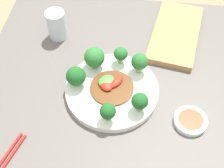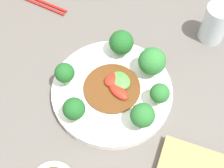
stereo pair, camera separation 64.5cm
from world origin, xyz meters
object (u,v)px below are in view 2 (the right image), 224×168
Objects in this scene: broccoli_southwest at (152,61)px; broccoli_northwest at (142,116)px; drinking_glass at (215,23)px; broccoli_east at (65,73)px; broccoli_west at (160,94)px; broccoli_south at (121,43)px; stirfry_center at (115,86)px; plate at (112,91)px; broccoli_northeast at (74,109)px.

broccoli_southwest is 1.06× the size of broccoli_northwest.
drinking_glass reaches higher than broccoli_northwest.
broccoli_west is at bearing 176.75° from broccoli_east.
broccoli_south reaches higher than broccoli_east.
broccoli_east is 0.19m from broccoli_northwest.
broccoli_northwest is 0.53× the size of stirfry_center.
broccoli_east is at bearing 3.77° from stirfry_center.
broccoli_east is at bearing 44.69° from broccoli_south.
broccoli_west is 0.24m from drinking_glass.
stirfry_center is at bearing -48.07° from broccoli_northwest.
broccoli_east is (0.10, 0.00, 0.05)m from plate.
broccoli_southwest is at bearing -134.17° from broccoli_northeast.
stirfry_center is at bearing -134.77° from plate.
plate is 0.11m from broccoli_east.
broccoli_northwest is at bearing -175.78° from broccoli_northeast.
broccoli_northwest is 0.11m from stirfry_center.
broccoli_southwest reaches higher than broccoli_northeast.
broccoli_south is at bearing -49.16° from broccoli_west.
broccoli_northeast is 0.11m from stirfry_center.
drinking_glass is (-0.21, -0.20, 0.04)m from plate.
broccoli_south is at bearing -91.38° from plate.
broccoli_south is at bearing -67.53° from broccoli_northwest.
plate is 0.11m from broccoli_northeast.
broccoli_east is at bearing -62.84° from broccoli_northeast.
stirfry_center is at bearing 44.32° from drinking_glass.
broccoli_west is (-0.10, 0.01, 0.04)m from plate.
drinking_glass is at bearing -116.57° from broccoli_west.
broccoli_south is at bearing -28.58° from broccoli_southwest.
broccoli_southwest is (-0.18, -0.06, 0.00)m from broccoli_east.
broccoli_south is (0.07, -0.04, -0.00)m from broccoli_southwest.
plate is 2.14× the size of stirfry_center.
broccoli_east is (0.04, -0.08, -0.00)m from broccoli_northeast.
broccoli_northeast reaches higher than broccoli_east.
broccoli_northwest is at bearing 64.20° from broccoli_west.
broccoli_east is 0.20m from broccoli_west.
broccoli_east is 0.92× the size of broccoli_south.
broccoli_northeast is at bearing 4.22° from broccoli_northwest.
broccoli_northeast is 0.19m from broccoli_southwest.
broccoli_east is at bearing 33.64° from drinking_glass.
broccoli_west is at bearing -157.46° from broccoli_northeast.
broccoli_northwest is at bearing 158.49° from broccoli_east.
broccoli_south reaches higher than plate.
broccoli_south is at bearing -135.31° from broccoli_east.
broccoli_northwest reaches higher than broccoli_south.
broccoli_southwest reaches higher than stirfry_center.
broccoli_east reaches higher than plate.
broccoli_west is 0.87× the size of broccoli_northwest.
broccoli_northwest reaches higher than plate.
drinking_glass is at bearing -116.41° from broccoli_northwest.
broccoli_west is 0.46× the size of stirfry_center.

